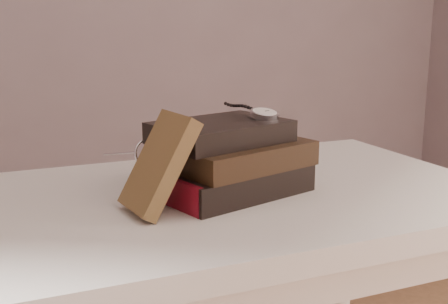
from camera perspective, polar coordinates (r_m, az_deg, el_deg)
name	(u,v)px	position (r m, az deg, el deg)	size (l,w,h in m)	color
table	(221,240)	(1.07, -0.31, -8.64)	(1.00, 0.60, 0.75)	silver
book_stack	(230,159)	(1.03, 0.58, -0.74)	(0.30, 0.24, 0.13)	black
journal	(159,164)	(0.92, -6.43, -1.18)	(0.02, 0.10, 0.17)	#47321B
pocket_watch	(263,113)	(1.05, 3.83, 3.85)	(0.07, 0.16, 0.02)	silver
eyeglasses	(159,151)	(1.04, -6.47, 0.09)	(0.14, 0.15, 0.05)	silver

